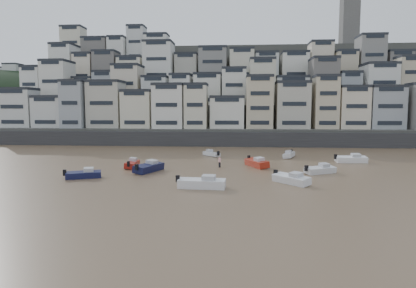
# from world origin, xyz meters

# --- Properties ---
(ground) EXTENTS (400.00, 400.00, 0.00)m
(ground) POSITION_xyz_m (0.00, 0.00, 0.00)
(ground) COLOR brown
(ground) RESTS_ON ground
(harbor_wall) EXTENTS (140.00, 3.00, 3.50)m
(harbor_wall) POSITION_xyz_m (10.00, 65.00, 1.75)
(harbor_wall) COLOR #38383A
(harbor_wall) RESTS_ON ground
(hillside) EXTENTS (141.04, 66.00, 50.00)m
(hillside) POSITION_xyz_m (14.73, 104.84, 13.01)
(hillside) COLOR #4C4C47
(hillside) RESTS_ON ground
(boat_a) EXTENTS (6.20, 2.39, 1.66)m
(boat_a) POSITION_xyz_m (10.13, 17.82, 0.83)
(boat_a) COLOR silver
(boat_a) RESTS_ON ground
(boat_b) EXTENTS (5.00, 5.35, 1.51)m
(boat_b) POSITION_xyz_m (20.93, 21.27, 0.75)
(boat_b) COLOR silver
(boat_b) RESTS_ON ground
(boat_c) EXTENTS (4.11, 6.53, 1.70)m
(boat_c) POSITION_xyz_m (1.25, 28.30, 0.85)
(boat_c) COLOR #12163A
(boat_c) RESTS_ON ground
(boat_d) EXTENTS (5.35, 3.88, 1.41)m
(boat_d) POSITION_xyz_m (26.09, 28.79, 0.70)
(boat_d) COLOR silver
(boat_d) RESTS_ON ground
(boat_e) EXTENTS (4.25, 6.26, 1.63)m
(boat_e) POSITION_xyz_m (17.30, 34.22, 0.82)
(boat_e) COLOR #A02413
(boat_e) RESTS_ON ground
(boat_f) EXTENTS (1.99, 5.25, 1.41)m
(boat_f) POSITION_xyz_m (-2.36, 32.08, 0.70)
(boat_f) COLOR #A21C14
(boat_f) RESTS_ON ground
(boat_g) EXTENTS (5.81, 2.26, 1.55)m
(boat_g) POSITION_xyz_m (33.66, 39.92, 0.78)
(boat_g) COLOR white
(boat_g) RESTS_ON ground
(boat_h) EXTENTS (4.01, 4.25, 1.20)m
(boat_h) POSITION_xyz_m (9.18, 46.43, 0.60)
(boat_h) COLOR silver
(boat_h) RESTS_ON ground
(boat_i) EXTENTS (3.16, 5.24, 1.36)m
(boat_i) POSITION_xyz_m (23.91, 45.47, 0.68)
(boat_i) COLOR silver
(boat_i) RESTS_ON ground
(boat_j) EXTENTS (5.21, 3.33, 1.35)m
(boat_j) POSITION_xyz_m (-6.25, 22.59, 0.68)
(boat_j) COLOR #13173E
(boat_j) RESTS_ON ground
(person_pink) EXTENTS (0.44, 0.44, 1.74)m
(person_pink) POSITION_xyz_m (11.45, 33.09, 0.87)
(person_pink) COLOR #F7AEAE
(person_pink) RESTS_ON ground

